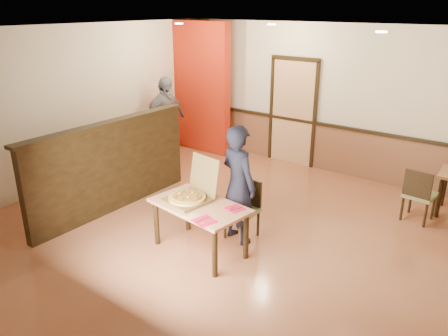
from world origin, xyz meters
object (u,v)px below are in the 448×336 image
Objects in this scene: side_chair_left at (419,193)px; pizza_box at (190,195)px; passerby at (166,119)px; main_table at (200,212)px; diner_chair at (244,207)px; diner at (238,185)px.

side_chair_left is 1.24× the size of pizza_box.
pizza_box is at bearing -127.98° from passerby.
diner_chair is at bearing 78.89° from main_table.
diner_chair reaches higher than main_table.
pizza_box is at bearing 54.00° from side_chair_left.
main_table is 0.25m from pizza_box.
pizza_box is at bearing 177.98° from main_table.
diner is (-1.86, -2.05, 0.37)m from side_chair_left.
diner_chair is 0.97× the size of side_chair_left.
passerby reaches higher than side_chair_left.
pizza_box is (-2.25, -2.59, 0.29)m from side_chair_left.
side_chair_left is 0.48× the size of passerby.
diner is (-0.01, -0.14, 0.38)m from diner_chair.
side_chair_left is (1.85, 1.91, 0.01)m from diner_chair.
diner is at bearing -117.61° from passerby.
diner is 0.67m from pizza_box.
passerby is 3.67m from pizza_box.
diner_chair is 1.20× the size of pizza_box.
passerby reaches higher than main_table.
passerby is (-5.01, -0.17, 0.41)m from side_chair_left.
diner reaches higher than main_table.
passerby is (-2.94, 2.44, 0.29)m from main_table.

